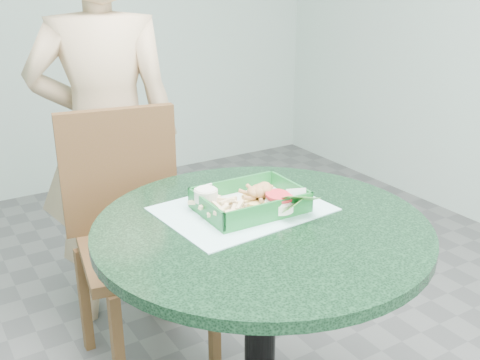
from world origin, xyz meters
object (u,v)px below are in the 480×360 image
cafe_table (261,286)px  dining_chair (133,222)px  crab_sandwich (260,200)px  food_basket (250,211)px  sauce_ramekin (206,202)px  diner_person (106,131)px

cafe_table → dining_chair: bearing=99.4°
cafe_table → crab_sandwich: 0.23m
food_basket → sauce_ramekin: sauce_ramekin is taller
diner_person → crab_sandwich: 0.87m
food_basket → crab_sandwich: size_ratio=2.57×
sauce_ramekin → dining_chair: bearing=91.9°
diner_person → crab_sandwich: (0.13, -0.86, -0.01)m
cafe_table → sauce_ramekin: (-0.09, 0.13, 0.22)m
dining_chair → diner_person: size_ratio=0.58×
cafe_table → sauce_ramekin: 0.27m
sauce_ramekin → diner_person: bearing=89.9°
food_basket → crab_sandwich: 0.04m
crab_sandwich → diner_person: bearing=98.8°
cafe_table → crab_sandwich: size_ratio=8.19×
sauce_ramekin → food_basket: bearing=-23.3°
dining_chair → diner_person: diner_person is taller
cafe_table → sauce_ramekin: bearing=125.2°
food_basket → sauce_ramekin: bearing=156.7°
food_basket → crab_sandwich: bearing=-29.3°
cafe_table → diner_person: bearing=95.6°
diner_person → sauce_ramekin: size_ratio=25.23×
cafe_table → dining_chair: (-0.11, 0.66, -0.05)m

